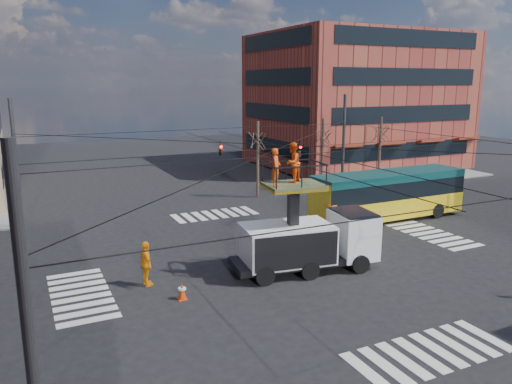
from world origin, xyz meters
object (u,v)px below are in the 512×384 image
object	(u,v)px
traffic_cone	(182,291)
flagger	(331,217)
worker_ground	(146,264)
city_bus	(388,194)
utility_truck	(308,229)

from	to	relation	value
traffic_cone	flagger	xyz separation A→B (m)	(10.87, 5.11, 0.64)
worker_ground	flagger	world-z (taller)	worker_ground
worker_ground	flagger	distance (m)	12.22
city_bus	flagger	distance (m)	5.34
traffic_cone	worker_ground	distance (m)	2.39
utility_truck	traffic_cone	world-z (taller)	utility_truck
utility_truck	traffic_cone	size ratio (longest dim) A/B	9.79
city_bus	traffic_cone	xyz separation A→B (m)	(-16.06, -6.14, -1.35)
utility_truck	flagger	size ratio (longest dim) A/B	3.59
worker_ground	traffic_cone	bearing A→B (deg)	-158.73
city_bus	worker_ground	xyz separation A→B (m)	(-17.03, -4.05, -0.70)
traffic_cone	worker_ground	size ratio (longest dim) A/B	0.36
utility_truck	flagger	world-z (taller)	utility_truck
traffic_cone	utility_truck	bearing A→B (deg)	5.57
city_bus	flagger	bearing A→B (deg)	-169.31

